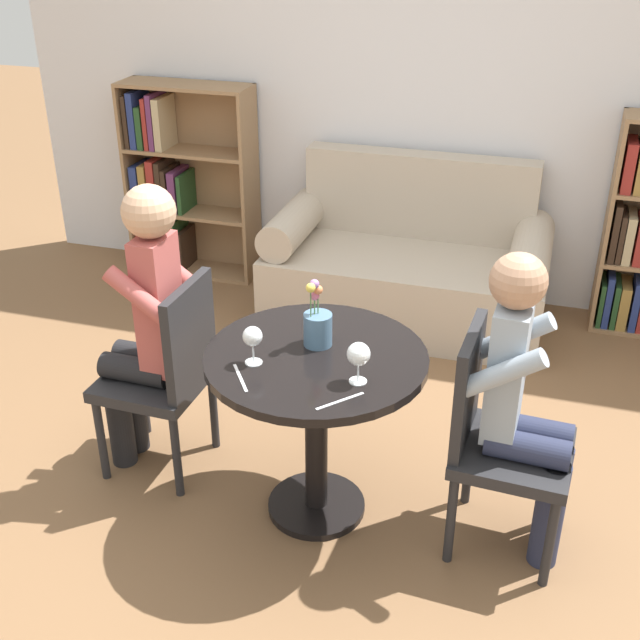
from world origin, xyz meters
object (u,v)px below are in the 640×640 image
at_px(person_left, 145,324).
at_px(flower_vase, 317,325).
at_px(wine_glass_left, 253,338).
at_px(person_right, 525,405).
at_px(chair_left, 168,369).
at_px(couch, 408,268).
at_px(bookshelf_left, 178,184).
at_px(chair_right, 495,433).
at_px(wine_glass_right, 359,355).

xyz_separation_m(person_left, flower_vase, (0.75, -0.02, 0.12)).
relative_size(person_left, wine_glass_left, 8.76).
relative_size(person_right, wine_glass_left, 8.22).
bearing_deg(wine_glass_left, person_right, 9.14).
distance_m(person_right, flower_vase, 0.81).
relative_size(chair_left, person_right, 0.74).
height_order(person_left, flower_vase, person_left).
distance_m(person_left, person_right, 1.54).
relative_size(couch, bookshelf_left, 1.29).
bearing_deg(bookshelf_left, couch, -9.42).
distance_m(chair_right, wine_glass_left, 0.96).
height_order(bookshelf_left, wine_glass_right, bookshelf_left).
distance_m(person_right, wine_glass_left, 1.00).
bearing_deg(chair_right, flower_vase, 89.94).
distance_m(person_left, flower_vase, 0.76).
bearing_deg(person_left, person_right, 88.93).
relative_size(couch, person_right, 1.31).
bearing_deg(flower_vase, couch, 89.41).
bearing_deg(flower_vase, person_left, 178.30).
height_order(person_left, wine_glass_left, person_left).
height_order(couch, wine_glass_left, couch).
bearing_deg(wine_glass_right, chair_right, 20.04).
xyz_separation_m(couch, chair_right, (0.68, -1.77, 0.18)).
bearing_deg(bookshelf_left, wine_glass_left, -57.69).
distance_m(bookshelf_left, person_right, 3.12).
relative_size(chair_left, wine_glass_left, 6.08).
xyz_separation_m(couch, wine_glass_right, (0.20, -1.94, 0.53)).
bearing_deg(chair_left, bookshelf_left, -153.92).
bearing_deg(wine_glass_right, wine_glass_left, 178.24).
xyz_separation_m(couch, wine_glass_left, (-0.20, -1.93, 0.53)).
bearing_deg(chair_right, bookshelf_left, 51.02).
relative_size(bookshelf_left, person_right, 1.02).
bearing_deg(flower_vase, person_right, -3.16).
bearing_deg(chair_left, wine_glass_right, 76.63).
distance_m(couch, person_right, 1.96).
xyz_separation_m(wine_glass_left, wine_glass_right, (0.40, -0.01, 0.00)).
bearing_deg(bookshelf_left, chair_right, -41.86).
relative_size(bookshelf_left, wine_glass_right, 8.03).
bearing_deg(flower_vase, wine_glass_right, -44.66).
xyz_separation_m(person_left, person_right, (1.53, -0.07, -0.05)).
bearing_deg(bookshelf_left, wine_glass_right, -51.04).
bearing_deg(flower_vase, chair_right, -2.94).
distance_m(wine_glass_left, flower_vase, 0.27).
height_order(couch, wine_glass_right, couch).
relative_size(wine_glass_left, flower_vase, 0.55).
relative_size(chair_right, person_right, 0.74).
xyz_separation_m(bookshelf_left, flower_vase, (1.57, -2.00, 0.23)).
xyz_separation_m(bookshelf_left, person_left, (0.82, -1.97, 0.11)).
xyz_separation_m(chair_left, wine_glass_left, (0.48, -0.22, 0.35)).
xyz_separation_m(chair_left, flower_vase, (0.66, -0.02, 0.33)).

